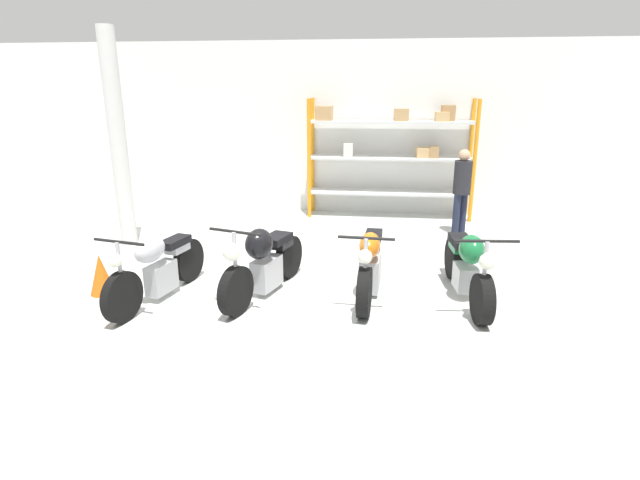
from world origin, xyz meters
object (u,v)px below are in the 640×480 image
Objects in this scene: motorcycle_black at (264,262)px; person_browsing at (462,185)px; motorcycle_green at (467,266)px; traffic_cone at (101,274)px; motorcycle_orange at (370,264)px; shelving_rack at (391,151)px; motorcycle_silver at (158,267)px.

person_browsing reaches higher than motorcycle_black.
motorcycle_green is 3.15m from person_browsing.
motorcycle_orange is at bearing 7.10° from traffic_cone.
shelving_rack is 1.66× the size of motorcycle_orange.
traffic_cone is (-2.16, -0.23, -0.19)m from motorcycle_black.
motorcycle_black is 0.94× the size of motorcycle_green.
motorcycle_green is 3.77× the size of traffic_cone.
person_browsing reaches higher than motorcycle_silver.
motorcycle_orange is 1.30× the size of person_browsing.
motorcycle_orange is 3.58m from traffic_cone.
person_browsing reaches higher than motorcycle_orange.
motorcycle_orange is at bearing -95.92° from motorcycle_green.
motorcycle_green is 4.83m from traffic_cone.
motorcycle_silver is at bearing 89.17° from person_browsing.
person_browsing is at bearing 142.12° from motorcycle_silver.
motorcycle_black is at bearing 97.04° from person_browsing.
shelving_rack reaches higher than traffic_cone.
motorcycle_orange reaches higher than traffic_cone.
person_browsing reaches higher than traffic_cone.
shelving_rack is 1.84m from person_browsing.
motorcycle_orange is at bearing 113.26° from motorcycle_silver.
traffic_cone is at bearing -83.25° from motorcycle_silver.
motorcycle_orange is at bearing -94.27° from shelving_rack.
motorcycle_green is (0.93, -4.32, -0.96)m from shelving_rack.
traffic_cone is (-0.84, 0.08, -0.17)m from motorcycle_silver.
motorcycle_black is 0.95× the size of motorcycle_orange.
motorcycle_green is (1.25, -0.02, 0.03)m from motorcycle_orange.
shelving_rack is 6.22m from traffic_cone.
motorcycle_black is 1.23× the size of person_browsing.
shelving_rack is at bearing 160.18° from motorcycle_silver.
motorcycle_green reaches higher than motorcycle_silver.
motorcycle_orange reaches higher than motorcycle_silver.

